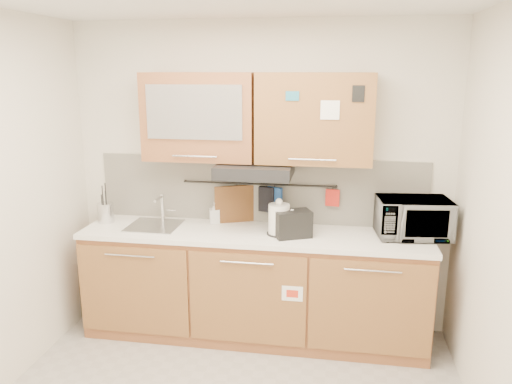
% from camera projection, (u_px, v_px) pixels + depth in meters
% --- Properties ---
extents(wall_back, '(3.20, 0.00, 3.20)m').
position_uv_depth(wall_back, '(260.00, 178.00, 4.25)').
color(wall_back, silver).
rests_on(wall_back, ground).
extents(base_cabinet, '(2.80, 0.64, 0.88)m').
position_uv_depth(base_cabinet, '(254.00, 290.00, 4.17)').
color(base_cabinet, brown).
rests_on(base_cabinet, floor).
extents(countertop, '(2.82, 0.62, 0.04)m').
position_uv_depth(countertop, '(254.00, 234.00, 4.05)').
color(countertop, white).
rests_on(countertop, base_cabinet).
extents(backsplash, '(2.80, 0.02, 0.56)m').
position_uv_depth(backsplash, '(259.00, 190.00, 4.26)').
color(backsplash, silver).
rests_on(backsplash, countertop).
extents(upper_cabinets, '(1.82, 0.37, 0.70)m').
position_uv_depth(upper_cabinets, '(256.00, 117.00, 3.95)').
color(upper_cabinets, brown).
rests_on(upper_cabinets, wall_back).
extents(range_hood, '(0.60, 0.46, 0.10)m').
position_uv_depth(range_hood, '(255.00, 170.00, 3.98)').
color(range_hood, black).
rests_on(range_hood, upper_cabinets).
extents(sink, '(0.42, 0.40, 0.26)m').
position_uv_depth(sink, '(155.00, 225.00, 4.19)').
color(sink, silver).
rests_on(sink, countertop).
extents(utensil_rail, '(1.30, 0.02, 0.02)m').
position_uv_depth(utensil_rail, '(259.00, 184.00, 4.21)').
color(utensil_rail, black).
rests_on(utensil_rail, backsplash).
extents(utensil_crock, '(0.16, 0.16, 0.34)m').
position_uv_depth(utensil_crock, '(106.00, 212.00, 4.28)').
color(utensil_crock, silver).
rests_on(utensil_crock, countertop).
extents(kettle, '(0.21, 0.19, 0.30)m').
position_uv_depth(kettle, '(279.00, 220.00, 3.96)').
color(kettle, silver).
rests_on(kettle, countertop).
extents(toaster, '(0.32, 0.27, 0.21)m').
position_uv_depth(toaster, '(293.00, 224.00, 3.90)').
color(toaster, black).
rests_on(toaster, countertop).
extents(microwave, '(0.59, 0.43, 0.31)m').
position_uv_depth(microwave, '(413.00, 218.00, 3.90)').
color(microwave, '#999999').
rests_on(microwave, countertop).
extents(soap_bottle, '(0.10, 0.11, 0.18)m').
position_uv_depth(soap_bottle, '(215.00, 213.00, 4.26)').
color(soap_bottle, '#999999').
rests_on(soap_bottle, countertop).
extents(cutting_board, '(0.36, 0.17, 0.47)m').
position_uv_depth(cutting_board, '(237.00, 212.00, 4.29)').
color(cutting_board, brown).
rests_on(cutting_board, utensil_rail).
extents(oven_mitt, '(0.14, 0.08, 0.22)m').
position_uv_depth(oven_mitt, '(274.00, 200.00, 4.21)').
color(oven_mitt, '#214C99').
rests_on(oven_mitt, utensil_rail).
extents(dark_pouch, '(0.14, 0.07, 0.21)m').
position_uv_depth(dark_pouch, '(267.00, 199.00, 4.22)').
color(dark_pouch, black).
rests_on(dark_pouch, utensil_rail).
extents(pot_holder, '(0.12, 0.03, 0.14)m').
position_uv_depth(pot_holder, '(332.00, 198.00, 4.12)').
color(pot_holder, red).
rests_on(pot_holder, utensil_rail).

